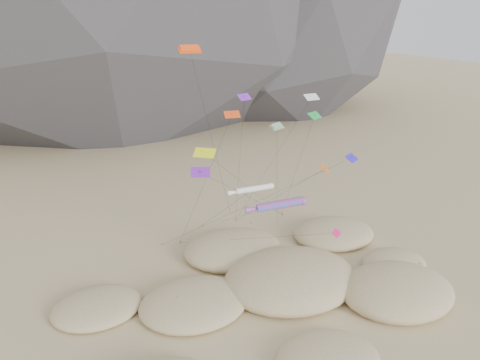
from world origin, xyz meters
The scene contains 9 objects.
ground centered at (0.00, 0.00, 0.00)m, with size 500.00×500.00×0.00m, color #CCB789.
dunes centered at (-0.13, 4.50, 0.78)m, with size 47.95×35.18×4.36m.
dune_grass centered at (-0.89, 3.71, 0.85)m, with size 41.74×27.94×1.56m.
kite_stakes centered at (1.59, 23.65, 0.15)m, with size 22.15×7.07×0.30m.
rainbow_tube_kite centered at (0.72, 7.84, 10.29)m, with size 7.78×20.07×11.18m.
white_tube_kite centered at (-0.93, 11.63, 11.34)m, with size 6.09×15.01×11.96m.
orange_parafoil centered at (-6.86, 16.53, 28.28)m, with size 12.31×12.99×29.17m.
multi_parafoil centered at (2.65, 11.77, 18.96)m, with size 7.86×11.21×19.66m.
delta_kites centered at (2.72, 11.43, 16.10)m, with size 25.12×22.04×23.50m.
Camera 1 is at (-27.06, -38.00, 33.22)m, focal length 35.00 mm.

